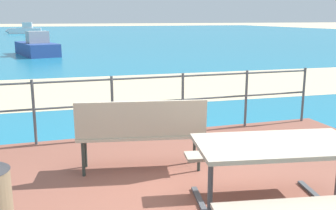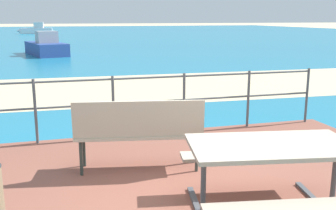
{
  "view_description": "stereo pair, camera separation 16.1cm",
  "coord_description": "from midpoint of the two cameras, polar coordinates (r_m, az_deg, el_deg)",
  "views": [
    {
      "loc": [
        -1.54,
        -3.57,
        1.96
      ],
      "look_at": [
        0.14,
        1.84,
        0.68
      ],
      "focal_mm": 42.01,
      "sensor_mm": 36.0,
      "label": 1
    },
    {
      "loc": [
        -1.38,
        -3.62,
        1.96
      ],
      "look_at": [
        0.14,
        1.84,
        0.68
      ],
      "focal_mm": 42.01,
      "sensor_mm": 36.0,
      "label": 2
    }
  ],
  "objects": [
    {
      "name": "ground_plane",
      "position": [
        4.35,
        6.05,
        -14.17
      ],
      "size": [
        240.0,
        240.0,
        0.0
      ],
      "primitive_type": "plane",
      "color": "beige"
    },
    {
      "name": "patio_paving",
      "position": [
        4.33,
        6.06,
        -13.82
      ],
      "size": [
        6.4,
        5.2,
        0.06
      ],
      "primitive_type": "cube",
      "color": "brown",
      "rests_on": "ground"
    },
    {
      "name": "sea_water",
      "position": [
        43.66,
        -13.83,
        9.73
      ],
      "size": [
        90.0,
        90.0,
        0.01
      ],
      "primitive_type": "cube",
      "color": "teal",
      "rests_on": "ground"
    },
    {
      "name": "beach_strip",
      "position": [
        11.07,
        -7.73,
        2.39
      ],
      "size": [
        54.13,
        6.49,
        0.01
      ],
      "primitive_type": "cube",
      "rotation": [
        0.0,
        0.0,
        -0.03
      ],
      "color": "beige",
      "rests_on": "ground"
    },
    {
      "name": "picnic_table",
      "position": [
        3.81,
        15.9,
        -8.06
      ],
      "size": [
        1.73,
        1.73,
        0.76
      ],
      "rotation": [
        0.0,
        0.0,
        -0.17
      ],
      "color": "tan",
      "rests_on": "patio_paving"
    },
    {
      "name": "park_bench",
      "position": [
        4.84,
        -3.27,
        -3.43
      ],
      "size": [
        1.63,
        0.69,
        0.93
      ],
      "rotation": [
        0.0,
        0.0,
        2.96
      ],
      "color": "#BCAD93",
      "rests_on": "patio_paving"
    },
    {
      "name": "railing_fence",
      "position": [
        6.37,
        -1.99,
        1.14
      ],
      "size": [
        5.94,
        0.04,
        1.0
      ],
      "color": "#4C5156",
      "rests_on": "patio_paving"
    },
    {
      "name": "boat_mid",
      "position": [
        50.43,
        -18.54,
        10.31
      ],
      "size": [
        4.13,
        1.08,
        1.34
      ],
      "rotation": [
        0.0,
        0.0,
        3.1
      ],
      "color": "silver",
      "rests_on": "sea_water"
    },
    {
      "name": "boat_far",
      "position": [
        21.83,
        -17.09,
        8.02
      ],
      "size": [
        2.36,
        4.28,
        1.24
      ],
      "rotation": [
        0.0,
        0.0,
        1.83
      ],
      "color": "#2D478C",
      "rests_on": "sea_water"
    }
  ]
}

